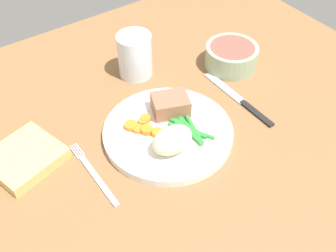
# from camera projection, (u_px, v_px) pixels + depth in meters

# --- Properties ---
(dining_table) EXTENTS (1.20, 0.90, 0.02)m
(dining_table) POSITION_uv_depth(u_px,v_px,m) (147.00, 136.00, 0.82)
(dining_table) COLOR brown
(dining_table) RESTS_ON ground
(dinner_plate) EXTENTS (0.25, 0.25, 0.02)m
(dinner_plate) POSITION_uv_depth(u_px,v_px,m) (168.00, 133.00, 0.80)
(dinner_plate) COLOR white
(dinner_plate) RESTS_ON dining_table
(meat_portion) EXTENTS (0.09, 0.08, 0.04)m
(meat_portion) POSITION_uv_depth(u_px,v_px,m) (170.00, 105.00, 0.82)
(meat_portion) COLOR #936047
(meat_portion) RESTS_ON dinner_plate
(mashed_potatoes) EXTENTS (0.08, 0.05, 0.05)m
(mashed_potatoes) POSITION_uv_depth(u_px,v_px,m) (172.00, 140.00, 0.74)
(mashed_potatoes) COLOR beige
(mashed_potatoes) RESTS_ON dinner_plate
(carrot_slices) EXTENTS (0.06, 0.07, 0.01)m
(carrot_slices) POSITION_uv_depth(u_px,v_px,m) (143.00, 127.00, 0.79)
(carrot_slices) COLOR orange
(carrot_slices) RESTS_ON dinner_plate
(green_beans) EXTENTS (0.05, 0.10, 0.01)m
(green_beans) POSITION_uv_depth(u_px,v_px,m) (189.00, 128.00, 0.79)
(green_beans) COLOR #2D8C38
(green_beans) RESTS_ON dinner_plate
(fork) EXTENTS (0.01, 0.17, 0.00)m
(fork) POSITION_uv_depth(u_px,v_px,m) (94.00, 174.00, 0.74)
(fork) COLOR silver
(fork) RESTS_ON dining_table
(knife) EXTENTS (0.02, 0.21, 0.01)m
(knife) POSITION_uv_depth(u_px,v_px,m) (239.00, 100.00, 0.88)
(knife) COLOR black
(knife) RESTS_ON dining_table
(water_glass) EXTENTS (0.08, 0.08, 0.10)m
(water_glass) POSITION_uv_depth(u_px,v_px,m) (135.00, 58.00, 0.92)
(water_glass) COLOR silver
(water_glass) RESTS_ON dining_table
(salad_bowl) EXTENTS (0.12, 0.12, 0.05)m
(salad_bowl) POSITION_uv_depth(u_px,v_px,m) (231.00, 56.00, 0.95)
(salad_bowl) COLOR #99B28C
(salad_bowl) RESTS_ON dining_table
(napkin) EXTENTS (0.15, 0.14, 0.02)m
(napkin) POSITION_uv_depth(u_px,v_px,m) (25.00, 158.00, 0.75)
(napkin) COLOR #DBBC6B
(napkin) RESTS_ON dining_table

